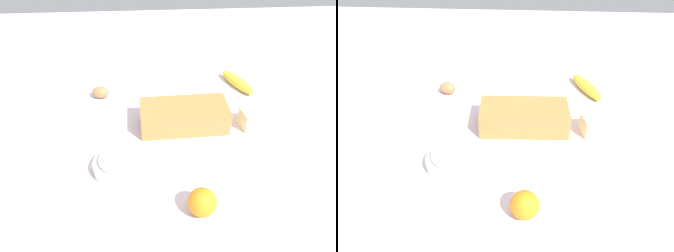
# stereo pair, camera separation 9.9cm
# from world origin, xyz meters

# --- Properties ---
(ground_plane) EXTENTS (2.40, 2.40, 0.02)m
(ground_plane) POSITION_xyz_m (0.00, 0.00, -0.01)
(ground_plane) COLOR silver
(loaf_pan) EXTENTS (0.28, 0.14, 0.08)m
(loaf_pan) POSITION_xyz_m (0.06, 0.05, 0.04)
(loaf_pan) COLOR #B77A3D
(loaf_pan) RESTS_ON ground_plane
(flour_bowl) EXTENTS (0.14, 0.14, 0.07)m
(flour_bowl) POSITION_xyz_m (-0.15, -0.14, 0.03)
(flour_bowl) COLOR silver
(flour_bowl) RESTS_ON ground_plane
(banana) EXTENTS (0.12, 0.19, 0.04)m
(banana) POSITION_xyz_m (0.29, 0.28, 0.02)
(banana) COLOR yellow
(banana) RESTS_ON ground_plane
(orange_fruit) EXTENTS (0.07, 0.07, 0.07)m
(orange_fruit) POSITION_xyz_m (0.06, -0.30, 0.04)
(orange_fruit) COLOR orange
(orange_fruit) RESTS_ON ground_plane
(butter_block) EXTENTS (0.10, 0.08, 0.06)m
(butter_block) POSITION_xyz_m (0.29, 0.03, 0.03)
(butter_block) COLOR #F4EDB2
(butter_block) RESTS_ON ground_plane
(egg_near_butter) EXTENTS (0.07, 0.06, 0.05)m
(egg_near_butter) POSITION_xyz_m (-0.23, 0.24, 0.02)
(egg_near_butter) COLOR #A87144
(egg_near_butter) RESTS_ON ground_plane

